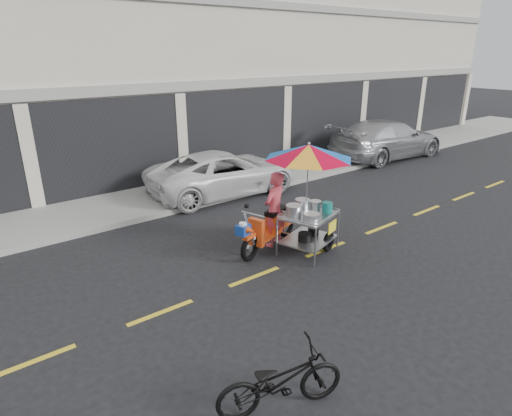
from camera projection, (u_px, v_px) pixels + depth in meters
ground at (326, 249)px, 9.53m from camera, size 90.00×90.00×0.00m
sidewalk at (199, 187)px, 13.58m from camera, size 45.00×3.00×0.15m
shophouse_block at (191, 48)px, 17.52m from camera, size 36.00×8.11×10.40m
centerline at (326, 249)px, 9.52m from camera, size 42.00×0.10×0.01m
white_pickup at (224, 173)px, 13.03m from camera, size 4.83×2.50×1.30m
silver_pickup at (387, 139)px, 17.33m from camera, size 5.39×2.37×1.54m
near_bicycle at (280, 381)px, 5.17m from camera, size 1.72×1.07×0.85m
food_vendor_rig at (295, 183)px, 9.04m from camera, size 2.81×2.34×2.43m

